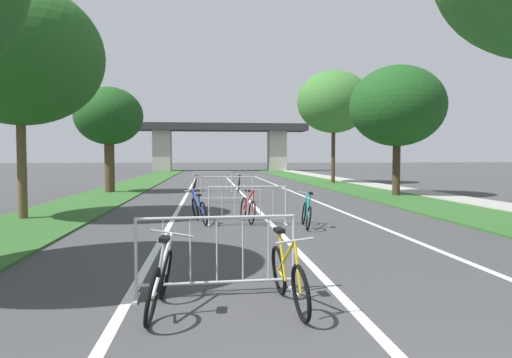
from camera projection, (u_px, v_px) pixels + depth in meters
name	position (u px, v px, depth m)	size (l,w,h in m)	color
grass_verge_left	(136.00, 184.00, 29.87)	(2.99, 70.55, 0.05)	#2D5B26
grass_verge_right	(325.00, 183.00, 31.26)	(2.99, 70.55, 0.05)	#2D5B26
sidewalk_path_right	(359.00, 182.00, 31.52)	(1.80, 70.55, 0.08)	#9E9B93
lane_stripe_center	(242.00, 194.00, 22.17)	(0.14, 40.81, 0.01)	silver
lane_stripe_right_lane	(297.00, 193.00, 22.47)	(0.14, 40.81, 0.01)	silver
lane_stripe_left_lane	(187.00, 194.00, 21.88)	(0.14, 40.81, 0.01)	silver
overpass_bridge	(220.00, 137.00, 59.59)	(23.06, 4.10, 6.26)	#2D2D30
tree_left_maple_mid	(19.00, 55.00, 12.73)	(4.69, 4.69, 6.72)	brown
tree_left_pine_near	(109.00, 117.00, 22.62)	(3.41, 3.41, 5.36)	#4C3823
tree_right_oak_near	(397.00, 106.00, 20.74)	(4.37, 4.37, 6.04)	#3D2D1E
tree_right_cypress_far	(334.00, 102.00, 30.75)	(5.00, 5.00, 7.74)	#3D2D1E
crowd_barrier_nearest	(217.00, 257.00, 5.82)	(2.13, 0.53, 1.05)	#ADADB2
crowd_barrier_second	(248.00, 206.00, 11.91)	(2.12, 0.50, 1.05)	#ADADB2
crowd_barrier_third	(227.00, 190.00, 17.86)	(2.11, 0.46, 1.05)	#ADADB2
crowd_barrier_fourth	(212.00, 182.00, 23.79)	(2.11, 0.47, 1.05)	#ADADB2
bicycle_black_0	(239.00, 185.00, 23.58)	(0.49, 1.72, 0.94)	black
bicycle_orange_1	(195.00, 184.00, 24.18)	(0.42, 1.62, 0.95)	black
bicycle_red_2	(248.00, 209.00, 12.52)	(0.53, 1.64, 0.97)	black
bicycle_blue_3	(199.00, 210.00, 12.28)	(0.71, 1.72, 0.94)	black
bicycle_yellow_4	(288.00, 277.00, 5.40)	(0.43, 1.67, 0.93)	black
bicycle_silver_5	(160.00, 281.00, 5.23)	(0.53, 1.61, 0.93)	black
bicycle_teal_6	(307.00, 214.00, 11.54)	(0.51, 1.64, 0.94)	black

